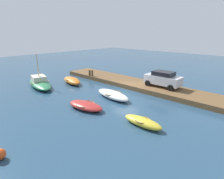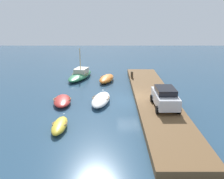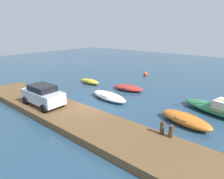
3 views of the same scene
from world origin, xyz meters
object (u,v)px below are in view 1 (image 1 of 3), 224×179
(mooring_post_mid_west, at_px, (90,73))
(rowboat_white, at_px, (113,95))
(dinghy_yellow, at_px, (143,122))
(sailboat_green, at_px, (40,83))
(rowboat_red, at_px, (86,105))
(mooring_post_west, at_px, (92,73))
(rowboat_orange, at_px, (72,81))
(marker_buoy, at_px, (0,154))
(parked_car, at_px, (163,79))

(mooring_post_mid_west, bearing_deg, rowboat_white, 155.68)
(dinghy_yellow, relative_size, rowboat_white, 0.67)
(sailboat_green, bearing_deg, rowboat_white, -147.94)
(rowboat_red, bearing_deg, mooring_post_west, -51.86)
(rowboat_orange, xyz_separation_m, marker_buoy, (-9.76, 11.20, -0.09))
(rowboat_orange, xyz_separation_m, parked_car, (-9.91, -5.06, 1.01))
(dinghy_yellow, height_order, rowboat_orange, rowboat_orange)
(mooring_post_mid_west, bearing_deg, rowboat_orange, 93.68)
(dinghy_yellow, relative_size, rowboat_red, 0.82)
(rowboat_red, bearing_deg, rowboat_orange, -35.22)
(sailboat_green, height_order, mooring_post_mid_west, sailboat_green)
(mooring_post_west, relative_size, mooring_post_mid_west, 1.08)
(rowboat_orange, height_order, mooring_post_mid_west, mooring_post_mid_west)
(rowboat_red, distance_m, sailboat_green, 9.40)
(mooring_post_west, xyz_separation_m, parked_car, (-9.55, -1.97, 0.50))
(rowboat_red, relative_size, mooring_post_mid_west, 4.94)
(sailboat_green, bearing_deg, rowboat_orange, -102.41)
(rowboat_red, distance_m, mooring_post_west, 10.21)
(sailboat_green, height_order, mooring_post_west, sailboat_green)
(dinghy_yellow, distance_m, rowboat_white, 6.14)
(dinghy_yellow, xyz_separation_m, parked_car, (3.07, -8.20, 1.10))
(dinghy_yellow, xyz_separation_m, marker_buoy, (3.23, 8.07, -0.00))
(rowboat_red, height_order, rowboat_orange, rowboat_orange)
(rowboat_red, bearing_deg, mooring_post_mid_west, -49.76)
(rowboat_white, distance_m, marker_buoy, 11.06)
(sailboat_green, distance_m, mooring_post_mid_west, 6.71)
(rowboat_white, xyz_separation_m, parked_car, (-2.42, -5.44, 1.06))
(rowboat_white, distance_m, rowboat_orange, 7.50)
(marker_buoy, bearing_deg, dinghy_yellow, -111.80)
(rowboat_red, xyz_separation_m, sailboat_green, (9.38, -0.54, 0.16))
(rowboat_white, xyz_separation_m, sailboat_green, (9.17, 3.05, 0.12))
(dinghy_yellow, height_order, rowboat_red, dinghy_yellow)
(marker_buoy, bearing_deg, mooring_post_mid_west, -55.15)
(dinghy_yellow, bearing_deg, parked_car, -69.47)
(marker_buoy, bearing_deg, mooring_post_west, -56.68)
(marker_buoy, bearing_deg, parked_car, -90.54)
(parked_car, height_order, marker_buoy, parked_car)
(rowboat_orange, bearing_deg, parked_car, -139.27)
(sailboat_green, distance_m, parked_car, 14.40)
(mooring_post_west, xyz_separation_m, mooring_post_mid_west, (0.56, 0.00, -0.03))
(dinghy_yellow, height_order, marker_buoy, marker_buoy)
(dinghy_yellow, xyz_separation_m, rowboat_orange, (12.98, -3.14, 0.08))
(mooring_post_west, distance_m, marker_buoy, 17.12)
(rowboat_red, xyz_separation_m, rowboat_orange, (7.71, -3.97, 0.09))
(rowboat_white, relative_size, rowboat_red, 1.24)
(rowboat_red, relative_size, rowboat_orange, 0.89)
(rowboat_white, distance_m, rowboat_red, 3.59)
(rowboat_red, distance_m, rowboat_orange, 8.67)
(mooring_post_mid_west, bearing_deg, parked_car, -168.99)
(sailboat_green, xyz_separation_m, parked_car, (-11.59, -8.49, 0.94))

